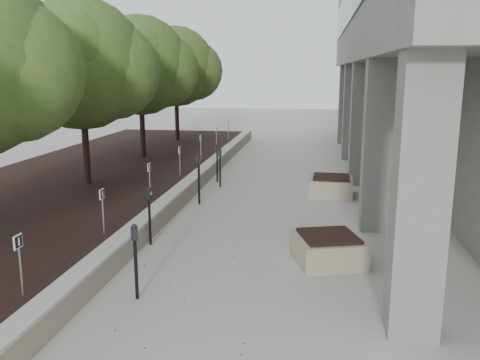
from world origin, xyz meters
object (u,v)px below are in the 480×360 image
Objects in this scene: parking_meter_4 at (220,167)px; planter_front at (328,249)px; crabapple_tree_4 at (141,87)px; parking_meter_2 at (150,216)px; crabapple_tree_5 at (176,84)px; parking_meter_1 at (136,262)px; crabapple_tree_3 at (82,92)px; planter_back at (331,186)px; parking_meter_5 at (217,163)px; parking_meter_3 at (199,179)px.

planter_front is (3.37, -6.27, -0.35)m from parking_meter_4.
parking_meter_2 is at bearing -69.98° from crabapple_tree_4.
crabapple_tree_5 is 4.21× the size of parking_meter_4.
crabapple_tree_4 is 12.11m from planter_front.
crabapple_tree_5 is at bearing 89.27° from parking_meter_1.
crabapple_tree_3 is 4.25× the size of planter_back.
parking_meter_1 is (3.90, -16.55, -2.47)m from crabapple_tree_5.
crabapple_tree_5 is 4.14× the size of parking_meter_5.
crabapple_tree_5 is 16.31m from planter_front.
crabapple_tree_5 is at bearing 116.52° from parking_meter_2.
crabapple_tree_3 reaches higher than planter_back.
parking_meter_3 is at bearing 79.55° from parking_meter_1.
parking_meter_1 is at bearing -100.40° from parking_meter_4.
crabapple_tree_4 is (0.00, 5.00, 0.00)m from crabapple_tree_3.
parking_meter_3 is (3.52, -5.39, -2.39)m from crabapple_tree_4.
parking_meter_5 is 7.86m from planter_front.
parking_meter_4 is (-0.20, 8.40, -0.01)m from parking_meter_1.
crabapple_tree_3 is at bearing 147.97° from planter_front.
parking_meter_5 is 4.02m from planter_back.
parking_meter_4 is (0.18, 2.24, -0.09)m from parking_meter_3.
planter_back is at bearing -21.44° from parking_meter_4.
planter_back is at bearing -27.41° from crabapple_tree_4.
parking_meter_3 is at bearing 131.39° from planter_front.
parking_meter_2 is at bearing -50.34° from crabapple_tree_3.
parking_meter_5 is at bearing 70.38° from parking_meter_3.
crabapple_tree_5 is (0.00, 10.00, 0.00)m from crabapple_tree_3.
parking_meter_3 is (0.27, 3.53, 0.09)m from parking_meter_2.
crabapple_tree_3 and crabapple_tree_4 have the same top height.
planter_back reaches higher than planter_front.
parking_meter_2 is at bearing -115.09° from parking_meter_3.
parking_meter_4 is (0.45, 5.77, 0.00)m from parking_meter_2.
parking_meter_1 reaches higher than planter_back.
parking_meter_4 is (3.70, 1.85, -2.47)m from crabapple_tree_3.
crabapple_tree_5 is at bearing 90.00° from crabapple_tree_3.
parking_meter_4 is at bearing -40.46° from crabapple_tree_4.
planter_front is 0.98× the size of planter_back.
parking_meter_5 is at bearing -35.20° from crabapple_tree_4.
crabapple_tree_4 is at bearing -90.00° from crabapple_tree_5.
crabapple_tree_4 reaches higher than parking_meter_4.
crabapple_tree_3 is 4.96m from parking_meter_5.
parking_meter_5 is (-0.24, 0.71, 0.01)m from parking_meter_4.
planter_front is at bearing -73.50° from parking_meter_4.
planter_back is (7.25, -3.76, -2.82)m from crabapple_tree_4.
crabapple_tree_3 is at bearing 106.76° from parking_meter_1.
parking_meter_1 is 8.40m from parking_meter_4.
parking_meter_4 is 1.03× the size of planter_front.
parking_meter_3 reaches higher than parking_meter_5.
parking_meter_4 is at bearing -65.61° from crabapple_tree_5.
parking_meter_4 is 1.01× the size of planter_back.
parking_meter_2 is at bearing -127.75° from planter_back.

